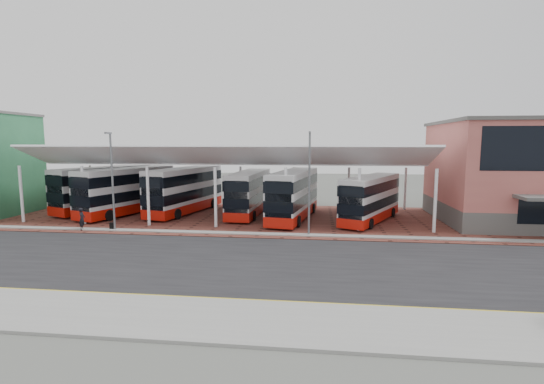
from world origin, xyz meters
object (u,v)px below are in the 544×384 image
object	(u,v)px
bus_2	(185,190)
bus_4	(294,195)
bus_1	(127,191)
bus_3	(249,193)
bus_0	(104,189)
bus_5	(371,199)
pedestrian	(82,219)

from	to	relation	value
bus_2	bus_4	world-z (taller)	bus_2
bus_1	bus_3	world-z (taller)	bus_1
bus_3	bus_4	bearing A→B (deg)	-19.10
bus_0	bus_1	size ratio (longest dim) A/B	0.99
bus_4	bus_5	distance (m)	7.10
bus_3	bus_4	xyz separation A→B (m)	(4.57, -1.88, 0.12)
bus_1	bus_4	size ratio (longest dim) A/B	1.02
bus_2	bus_5	xyz separation A→B (m)	(18.39, -2.50, -0.24)
bus_3	bus_4	distance (m)	4.94
bus_1	bus_2	size ratio (longest dim) A/B	1.00
bus_2	bus_3	world-z (taller)	bus_2
bus_5	pedestrian	world-z (taller)	bus_5
pedestrian	bus_1	bearing A→B (deg)	-15.01
bus_4	pedestrian	xyz separation A→B (m)	(-17.05, -6.87, -1.33)
bus_1	bus_4	distance (m)	16.93
bus_3	bus_5	distance (m)	11.87
bus_1	bus_3	distance (m)	12.39
bus_0	bus_5	size ratio (longest dim) A/B	1.14
bus_0	bus_3	xyz separation A→B (m)	(15.80, -0.66, -0.16)
bus_1	bus_2	world-z (taller)	bus_1
bus_4	pedestrian	distance (m)	18.43
bus_0	bus_5	distance (m)	27.62
bus_4	bus_3	bearing A→B (deg)	167.40
bus_3	pedestrian	distance (m)	15.29
bus_0	bus_4	world-z (taller)	bus_0
bus_0	pedestrian	xyz separation A→B (m)	(3.32, -9.41, -1.37)
bus_1	bus_4	world-z (taller)	bus_1
bus_3	bus_5	world-z (taller)	bus_3
bus_1	bus_3	bearing A→B (deg)	23.53
bus_2	bus_3	size ratio (longest dim) A/B	1.09
bus_4	bus_0	bearing A→B (deg)	-177.38
bus_1	pedestrian	size ratio (longest dim) A/B	6.19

